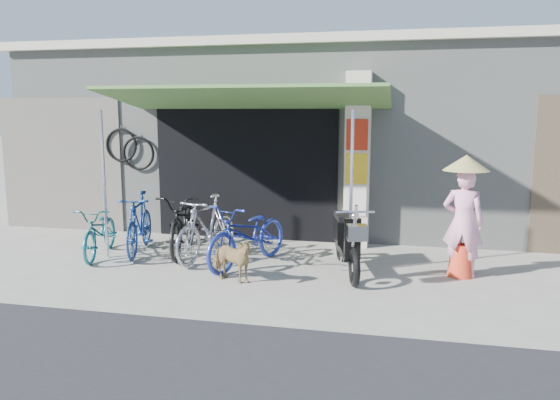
% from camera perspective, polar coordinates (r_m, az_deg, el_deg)
% --- Properties ---
extents(ground, '(80.00, 80.00, 0.00)m').
position_cam_1_polar(ground, '(7.55, -0.16, -8.76)').
color(ground, '#9D988D').
rests_on(ground, ground).
extents(bicycle_shop, '(12.30, 5.30, 3.66)m').
position_cam_1_polar(bicycle_shop, '(12.21, 5.09, 6.84)').
color(bicycle_shop, gray).
rests_on(bicycle_shop, ground).
extents(shop_pillar, '(0.42, 0.44, 3.00)m').
position_cam_1_polar(shop_pillar, '(9.52, 8.10, 4.10)').
color(shop_pillar, beige).
rests_on(shop_pillar, ground).
extents(awning, '(4.60, 1.88, 2.72)m').
position_cam_1_polar(awning, '(8.98, -3.58, 10.37)').
color(awning, '#437032').
rests_on(awning, ground).
extents(neighbour_left, '(2.60, 0.06, 2.60)m').
position_cam_1_polar(neighbour_left, '(11.68, -21.88, 3.48)').
color(neighbour_left, '#6B665B').
rests_on(neighbour_left, ground).
extents(bike_teal, '(0.92, 1.67, 0.83)m').
position_cam_1_polar(bike_teal, '(9.32, -18.25, -3.11)').
color(bike_teal, '#176169').
rests_on(bike_teal, ground).
extents(bike_blue, '(0.86, 1.75, 1.01)m').
position_cam_1_polar(bike_blue, '(9.30, -14.49, -2.39)').
color(bike_blue, navy).
rests_on(bike_blue, ground).
extents(bike_black, '(1.05, 2.02, 1.01)m').
position_cam_1_polar(bike_black, '(9.23, -10.00, -2.34)').
color(bike_black, black).
rests_on(bike_black, ground).
extents(bike_silver, '(0.84, 1.77, 1.02)m').
position_cam_1_polar(bike_silver, '(8.74, -7.64, -2.88)').
color(bike_silver, silver).
rests_on(bike_silver, ground).
extents(bike_navy, '(1.29, 1.97, 0.98)m').
position_cam_1_polar(bike_navy, '(8.31, -3.31, -3.59)').
color(bike_navy, navy).
rests_on(bike_navy, ground).
extents(street_dog, '(0.81, 0.57, 0.62)m').
position_cam_1_polar(street_dog, '(7.59, -5.17, -6.25)').
color(street_dog, '#997F51').
rests_on(street_dog, ground).
extents(moped, '(0.69, 1.80, 1.03)m').
position_cam_1_polar(moped, '(8.04, 6.98, -4.23)').
color(moped, black).
rests_on(moped, ground).
extents(nun, '(0.64, 0.64, 1.74)m').
position_cam_1_polar(nun, '(8.12, 18.62, -1.69)').
color(nun, '#ED9FC1').
rests_on(nun, ground).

